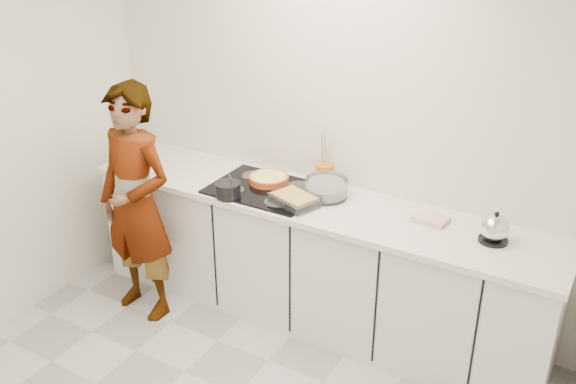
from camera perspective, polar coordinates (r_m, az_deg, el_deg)
The scene contains 12 objects.
wall_back at distance 4.29m, azimuth 4.30°, elevation 5.58°, with size 3.60×0.00×2.60m, color white.
base_cabinets at distance 4.41m, azimuth 2.08°, elevation -6.29°, with size 3.20×0.58×0.87m, color white.
countertop at distance 4.19m, azimuth 2.18°, elevation -0.97°, with size 3.24×0.64×0.04m, color white.
hob at distance 4.32m, azimuth -2.03°, elevation 0.28°, with size 0.72×0.54×0.01m, color black.
tart_dish at distance 4.40m, azimuth -1.71°, elevation 1.21°, with size 0.36×0.36×0.05m.
saucepan at distance 4.20m, azimuth -5.36°, elevation 0.23°, with size 0.19×0.19×0.16m.
baking_dish at distance 4.09m, azimuth 0.59°, elevation -0.60°, with size 0.35×0.30×0.06m.
mixing_bowl at distance 4.20m, azimuth 3.43°, elevation 0.30°, with size 0.29×0.29×0.13m.
tea_towel at distance 4.00m, azimuth 12.57°, elevation -2.38°, with size 0.20×0.14×0.03m, color white.
kettle at distance 3.84m, azimuth 17.89°, elevation -3.15°, with size 0.21×0.21×0.19m.
utensil_crock at distance 4.38m, azimuth 3.22°, elevation 1.58°, with size 0.12×0.12×0.15m, color orange.
cook at distance 4.42m, azimuth -13.35°, elevation -1.05°, with size 0.61×0.40×1.67m, color white.
Camera 1 is at (1.76, -2.05, 2.74)m, focal length 40.00 mm.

